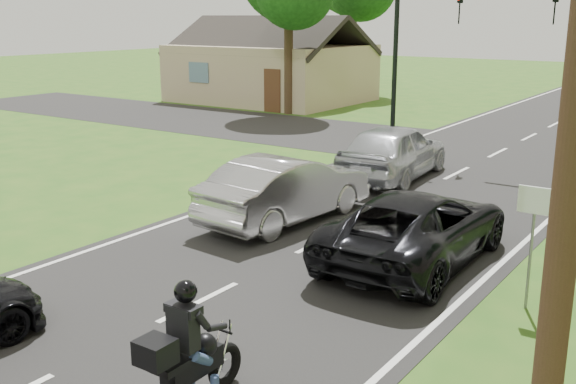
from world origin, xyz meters
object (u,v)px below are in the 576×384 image
at_px(motorcycle_rider, 184,363).
at_px(silver_suv, 394,151).
at_px(silver_sedan, 286,188).
at_px(sign_white, 534,218).
at_px(dark_suv, 416,227).

height_order(motorcycle_rider, silver_suv, motorcycle_rider).
bearing_deg(silver_sedan, silver_suv, -86.90).
distance_m(motorcycle_rider, silver_suv, 13.30).
height_order(silver_sedan, sign_white, sign_white).
height_order(dark_suv, silver_sedan, silver_sedan).
bearing_deg(sign_white, motorcycle_rider, -114.65).
bearing_deg(sign_white, dark_suv, 157.70).
bearing_deg(silver_suv, motorcycle_rider, 100.87).
height_order(dark_suv, sign_white, sign_white).
relative_size(motorcycle_rider, sign_white, 0.97).
bearing_deg(silver_suv, dark_suv, 115.50).
bearing_deg(motorcycle_rider, silver_suv, 104.92).
bearing_deg(dark_suv, sign_white, 156.88).
bearing_deg(motorcycle_rider, dark_suv, 89.03).
relative_size(motorcycle_rider, silver_sedan, 0.43).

